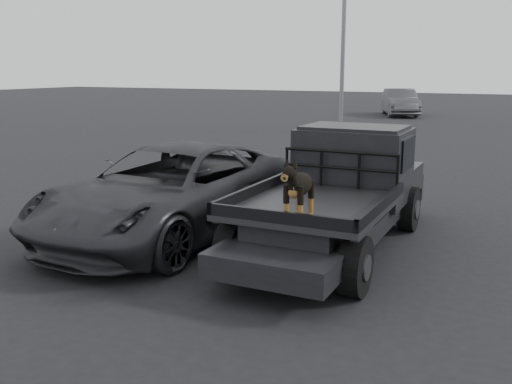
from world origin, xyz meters
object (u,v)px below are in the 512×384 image
at_px(flatbed_ute, 334,219).
at_px(dog, 299,189).
at_px(distant_car_a, 400,102).
at_px(parked_suv, 172,191).

bearing_deg(flatbed_ute, dog, -85.67).
xyz_separation_m(flatbed_ute, dog, (0.14, -1.84, 0.83)).
relative_size(flatbed_ute, distant_car_a, 1.15).
relative_size(dog, parked_suv, 0.14).
bearing_deg(distant_car_a, parked_suv, -106.79).
xyz_separation_m(parked_suv, distant_car_a, (-1.82, 26.10, 0.03)).
height_order(dog, distant_car_a, dog).
bearing_deg(dog, flatbed_ute, 94.33).
bearing_deg(flatbed_ute, distant_car_a, 99.89).
bearing_deg(distant_car_a, dog, -101.26).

